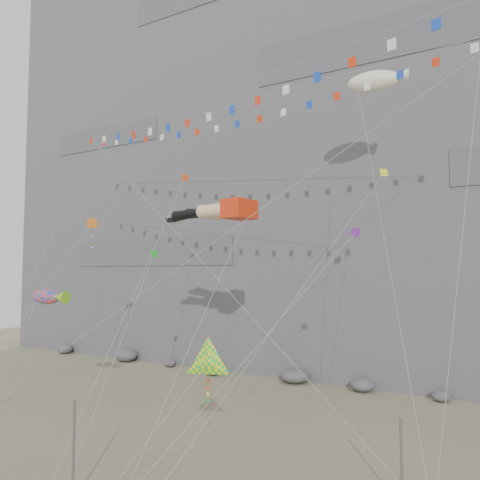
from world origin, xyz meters
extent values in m
plane|color=gray|center=(0.00, 0.00, 0.00)|extent=(120.00, 120.00, 0.00)
cube|color=slate|center=(0.00, 32.00, 25.00)|extent=(80.00, 28.00, 50.00)
cylinder|color=slate|center=(0.41, -7.72, 2.13)|extent=(0.12, 0.12, 4.27)
cylinder|color=slate|center=(12.62, -1.12, 1.84)|extent=(0.12, 0.12, 3.68)
cube|color=red|center=(1.36, 4.82, 13.97)|extent=(1.88, 2.37, 1.27)
cylinder|color=#F8C09B|center=(-0.58, 4.48, 13.97)|extent=(2.27, 1.26, 0.94)
sphere|color=black|center=(-1.64, 4.64, 13.97)|extent=(0.86, 0.86, 0.86)
cone|color=black|center=(-2.89, 4.84, 13.90)|extent=(2.66, 1.17, 0.88)
cube|color=black|center=(-4.58, 5.10, 13.61)|extent=(0.88, 0.49, 0.31)
cylinder|color=#F8C09B|center=(-0.38, 5.73, 13.97)|extent=(2.27, 1.26, 0.94)
sphere|color=black|center=(-1.44, 5.90, 13.97)|extent=(0.86, 0.86, 0.86)
cone|color=black|center=(-2.70, 6.09, 14.09)|extent=(2.67, 1.17, 0.94)
cube|color=black|center=(-4.39, 6.36, 14.00)|extent=(0.88, 0.49, 0.31)
cylinder|color=gray|center=(2.19, -1.58, 7.01)|extent=(0.03, 0.03, 18.98)
cylinder|color=gray|center=(-7.15, 2.28, 11.71)|extent=(0.03, 0.03, 30.54)
cylinder|color=gray|center=(7.36, 0.81, 10.82)|extent=(0.03, 0.03, 25.62)
cylinder|color=gray|center=(-12.99, -0.51, 6.85)|extent=(0.03, 0.03, 16.62)
cylinder|color=gray|center=(-12.26, -1.74, 4.07)|extent=(0.03, 0.03, 8.80)
cylinder|color=gray|center=(2.74, -4.99, 2.75)|extent=(0.03, 0.03, 7.37)
cylinder|color=gray|center=(11.30, 5.12, 11.88)|extent=(0.03, 0.03, 27.61)
cylinder|color=gray|center=(-3.43, 0.15, 8.63)|extent=(0.03, 0.03, 22.63)
cylinder|color=gray|center=(5.49, -0.38, 6.07)|extent=(0.03, 0.03, 17.34)
cylinder|color=gray|center=(-3.01, -1.57, 5.55)|extent=(0.03, 0.03, 14.11)
cube|color=slate|center=(-1.87, -5.85, 0.05)|extent=(0.16, 0.16, 0.10)
cylinder|color=gray|center=(6.70, 0.95, 8.10)|extent=(0.03, 0.03, 22.66)
camera|label=1|loc=(16.81, -21.94, 9.80)|focal=35.00mm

